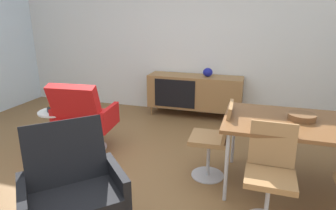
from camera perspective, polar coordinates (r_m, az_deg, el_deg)
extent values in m
plane|color=brown|center=(3.25, -9.24, -14.64)|extent=(8.32, 8.32, 0.00)
cube|color=silver|center=(5.22, 2.91, 13.95)|extent=(6.80, 0.12, 2.80)
cube|color=olive|center=(5.01, 5.30, 2.63)|extent=(1.60, 0.44, 0.56)
cube|color=black|center=(4.87, 1.29, 2.25)|extent=(0.70, 0.01, 0.48)
cylinder|color=olive|center=(5.16, -3.28, -1.08)|extent=(0.03, 0.03, 0.16)
cylinder|color=olive|center=(4.87, 13.31, -2.68)|extent=(0.03, 0.03, 0.16)
cylinder|color=olive|center=(5.46, -2.05, 0.00)|extent=(0.03, 0.03, 0.16)
cylinder|color=olive|center=(5.19, 13.60, -1.44)|extent=(0.03, 0.03, 0.16)
ellipsoid|color=navy|center=(4.90, 7.85, 6.41)|extent=(0.16, 0.16, 0.14)
cube|color=brown|center=(3.06, 26.20, -3.40)|extent=(1.60, 0.90, 0.04)
cylinder|color=#B7B7BC|center=(2.81, 11.44, -11.95)|extent=(0.04, 0.04, 0.70)
cylinder|color=#B7B7BC|center=(3.51, 12.80, -5.86)|extent=(0.04, 0.04, 0.70)
cylinder|color=brown|center=(3.08, 24.87, -2.12)|extent=(0.26, 0.26, 0.06)
cube|color=#9E7042|center=(3.14, 8.12, -6.53)|extent=(0.42, 0.42, 0.05)
cube|color=#9E7042|center=(3.05, 11.65, -3.12)|extent=(0.10, 0.38, 0.38)
cylinder|color=#B7B7BC|center=(3.24, 7.94, -10.37)|extent=(0.04, 0.04, 0.42)
cylinder|color=#B7B7BC|center=(3.34, 7.79, -13.50)|extent=(0.36, 0.36, 0.01)
cube|color=#9E7042|center=(2.57, 19.46, -13.24)|extent=(0.41, 0.41, 0.05)
cube|color=#9E7042|center=(2.63, 19.90, -7.24)|extent=(0.38, 0.10, 0.38)
cylinder|color=#B7B7BC|center=(2.69, 18.93, -17.61)|extent=(0.04, 0.04, 0.42)
cube|color=red|center=(3.92, -15.77, -3.18)|extent=(0.65, 0.61, 0.20)
cube|color=red|center=(3.62, -17.87, 0.12)|extent=(0.62, 0.32, 0.51)
cube|color=red|center=(3.76, -11.38, -2.46)|extent=(0.11, 0.51, 0.28)
cube|color=red|center=(4.05, -20.03, -1.72)|extent=(0.11, 0.51, 0.28)
cylinder|color=#B7B7BC|center=(4.01, -15.49, -6.40)|extent=(0.06, 0.06, 0.28)
cylinder|color=#B7B7BC|center=(4.06, -15.34, -8.10)|extent=(0.48, 0.48, 0.02)
cube|color=black|center=(2.37, -17.92, -17.89)|extent=(0.82, 0.82, 0.20)
cube|color=black|center=(2.42, -19.63, -8.74)|extent=(0.62, 0.61, 0.51)
cube|color=black|center=(2.32, -26.53, -17.52)|extent=(0.40, 0.40, 0.28)
cube|color=black|center=(2.38, -10.03, -14.74)|extent=(0.40, 0.40, 0.28)
cylinder|color=white|center=(4.02, -21.29, -1.25)|extent=(0.44, 0.44, 0.02)
cylinder|color=white|center=(4.11, -20.90, -4.68)|extent=(0.05, 0.05, 0.50)
cone|color=white|center=(4.20, -20.54, -7.72)|extent=(0.32, 0.32, 0.02)
cylinder|color=#262628|center=(4.01, -21.35, -0.77)|extent=(0.20, 0.20, 0.05)
sphere|color=orange|center=(3.97, -21.00, -0.22)|extent=(0.07, 0.07, 0.07)
sphere|color=orange|center=(4.03, -21.21, 0.03)|extent=(0.07, 0.07, 0.07)
sphere|color=orange|center=(4.02, -21.90, -0.11)|extent=(0.07, 0.07, 0.07)
sphere|color=orange|center=(3.97, -21.69, -0.32)|extent=(0.07, 0.07, 0.07)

